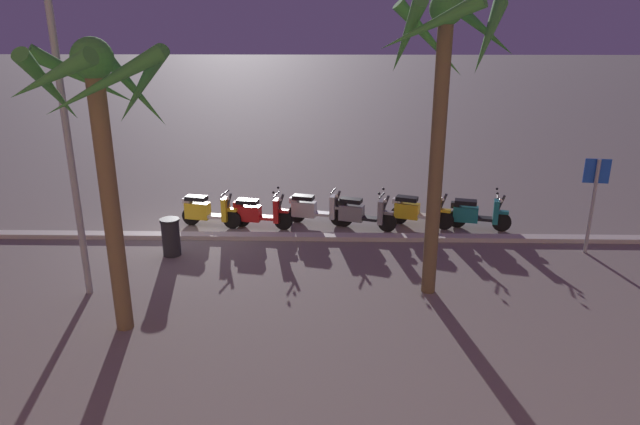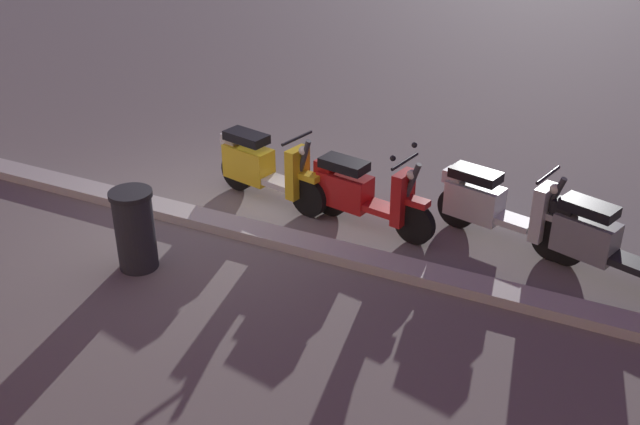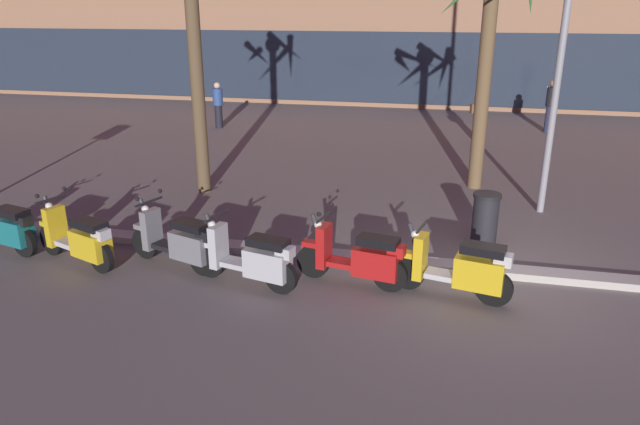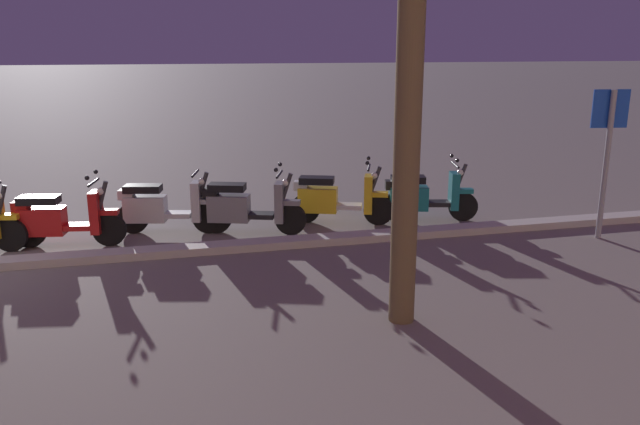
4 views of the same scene
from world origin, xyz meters
The scene contains 13 objects.
ground_plane centered at (0.00, 0.00, 0.00)m, with size 200.00×200.00×0.00m, color slate.
curb_strip centered at (0.00, 0.14, 0.06)m, with size 60.00×0.36×0.12m, color #BCB7AD.
scooter_teal_last_in_row centered at (-7.88, -0.77, 0.45)m, with size 1.70×0.71×1.17m.
scooter_yellow_mid_centre centered at (-6.29, -0.98, 0.45)m, with size 1.73×0.85×1.17m.
scooter_grey_second_in_line centered at (-4.69, -0.73, 0.46)m, with size 1.72×0.81×1.17m.
scooter_silver_lead_nearest centered at (-3.34, -1.09, 0.45)m, with size 1.76×0.71×1.04m.
scooter_red_mid_rear centered at (-1.79, -0.71, 0.45)m, with size 1.74×0.65×1.17m.
scooter_yellow_mid_front centered at (-0.32, -0.81, 0.46)m, with size 1.75×0.68×1.04m.
crossing_sign centered at (-10.28, 0.91, 1.50)m, with size 0.60×0.16×2.40m.
palm_tree_far_corner centered at (0.02, 4.88, 4.03)m, with size 2.62×2.67×5.28m.
palm_tree_mid_walkway centered at (-5.98, 3.21, 4.59)m, with size 2.69×2.69×6.07m.
litter_bin centered at (0.09, 1.32, 0.48)m, with size 0.48×0.48×0.95m.
street_lamp centered at (1.31, 3.42, 4.66)m, with size 0.36×0.36×7.80m.
Camera 1 is at (-3.88, 14.19, 5.44)m, focal length 31.54 mm.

